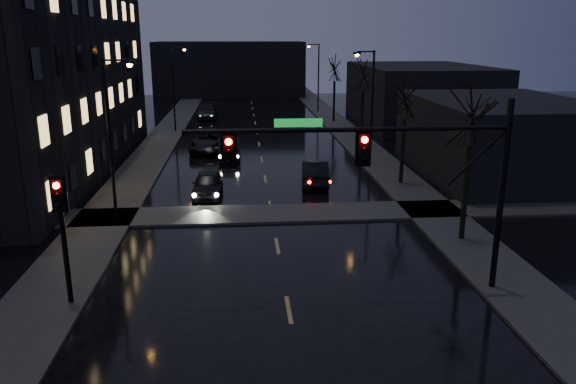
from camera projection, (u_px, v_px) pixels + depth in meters
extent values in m
cube|color=#2D2D2B|center=(153.00, 152.00, 44.32)|extent=(3.00, 140.00, 0.12)
cube|color=#2D2D2B|center=(364.00, 149.00, 45.69)|extent=(3.00, 140.00, 0.12)
cube|color=#2D2D2B|center=(272.00, 214.00, 29.18)|extent=(40.00, 3.00, 0.12)
cube|color=black|center=(14.00, 82.00, 37.27)|extent=(12.00, 30.00, 12.00)
cube|color=black|center=(500.00, 137.00, 36.96)|extent=(10.00, 14.00, 5.00)
cube|color=black|center=(419.00, 95.00, 58.05)|extent=(12.00, 18.00, 6.00)
cube|color=black|center=(230.00, 69.00, 84.94)|extent=(22.00, 10.00, 8.00)
cylinder|color=black|center=(501.00, 198.00, 19.75)|extent=(0.22, 0.22, 7.00)
cylinder|color=black|center=(349.00, 130.00, 18.63)|extent=(11.00, 0.16, 0.16)
cylinder|color=black|center=(478.00, 157.00, 19.26)|extent=(2.05, 0.10, 2.05)
cube|color=#0C591E|center=(298.00, 123.00, 18.42)|extent=(1.60, 0.04, 0.28)
cube|color=black|center=(229.00, 151.00, 18.48)|extent=(0.35, 0.28, 1.05)
sphere|color=#FF0705|center=(228.00, 142.00, 18.24)|extent=(0.22, 0.22, 0.22)
cube|color=black|center=(363.00, 149.00, 18.84)|extent=(0.35, 0.28, 1.05)
sphere|color=#FF0705|center=(365.00, 140.00, 18.60)|extent=(0.22, 0.22, 0.22)
cylinder|color=black|center=(65.00, 245.00, 18.89)|extent=(0.18, 0.18, 4.40)
cube|color=black|center=(59.00, 194.00, 18.40)|extent=(0.35, 0.28, 1.05)
sphere|color=#FF0705|center=(56.00, 186.00, 18.15)|extent=(0.22, 0.22, 0.22)
cylinder|color=black|center=(465.00, 194.00, 24.96)|extent=(0.24, 0.24, 4.40)
cylinder|color=black|center=(402.00, 152.00, 34.59)|extent=(0.24, 0.24, 4.12)
cylinder|color=black|center=(362.00, 119.00, 46.02)|extent=(0.24, 0.24, 4.68)
cylinder|color=black|center=(334.00, 102.00, 59.51)|extent=(0.24, 0.24, 4.29)
cylinder|color=black|center=(110.00, 143.00, 27.01)|extent=(0.16, 0.16, 8.00)
cylinder|color=black|center=(116.00, 60.00, 26.00)|extent=(1.20, 0.10, 0.10)
cube|color=black|center=(129.00, 62.00, 26.07)|extent=(0.50, 0.25, 0.15)
sphere|color=orange|center=(129.00, 64.00, 26.10)|extent=(0.28, 0.28, 0.28)
cylinder|color=black|center=(173.00, 90.00, 52.90)|extent=(0.16, 0.16, 8.00)
cylinder|color=black|center=(177.00, 47.00, 51.89)|extent=(1.20, 0.10, 0.10)
cube|color=black|center=(184.00, 48.00, 51.97)|extent=(0.50, 0.25, 0.15)
sphere|color=orange|center=(184.00, 49.00, 52.00)|extent=(0.28, 0.28, 0.28)
cylinder|color=black|center=(372.00, 108.00, 39.77)|extent=(0.16, 0.16, 8.00)
cylinder|color=black|center=(366.00, 52.00, 38.66)|extent=(1.20, 0.10, 0.10)
cube|color=black|center=(357.00, 53.00, 38.64)|extent=(0.50, 0.25, 0.15)
sphere|color=orange|center=(357.00, 55.00, 38.67)|extent=(0.28, 0.28, 0.28)
cylinder|color=black|center=(318.00, 78.00, 66.63)|extent=(0.16, 0.16, 8.00)
cylinder|color=black|center=(314.00, 45.00, 65.52)|extent=(1.20, 0.10, 0.10)
cube|color=black|center=(309.00, 45.00, 65.50)|extent=(0.50, 0.25, 0.15)
sphere|color=orange|center=(309.00, 46.00, 65.53)|extent=(0.28, 0.28, 0.28)
imported|color=black|center=(208.00, 184.00, 32.49)|extent=(1.73, 4.14, 1.40)
imported|color=black|center=(229.00, 149.00, 42.03)|extent=(1.72, 4.58, 1.49)
imported|color=black|center=(210.00, 141.00, 45.01)|extent=(3.35, 6.05, 1.60)
imported|color=black|center=(207.00, 111.00, 62.60)|extent=(2.41, 5.53, 1.58)
imported|color=black|center=(315.00, 172.00, 34.97)|extent=(2.01, 4.71, 1.51)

